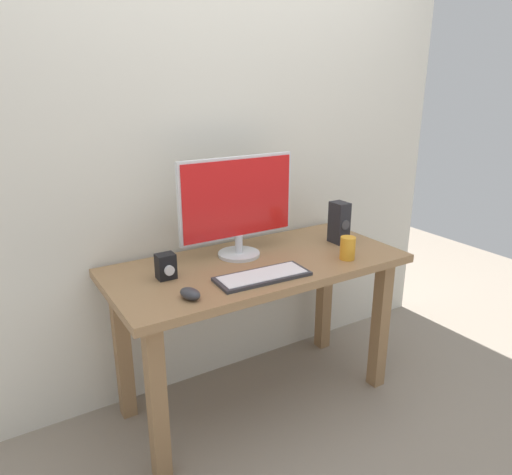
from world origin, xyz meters
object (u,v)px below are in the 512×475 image
Objects in this scene: monitor at (237,204)px; audio_controller at (166,266)px; mouse at (190,294)px; desk at (258,286)px; coffee_mug at (348,248)px; keyboard_primary at (262,276)px; speaker_right at (339,223)px.

monitor reaches higher than audio_controller.
mouse is at bearing -140.63° from monitor.
desk is 0.46m from coffee_mug.
monitor is 5.38× the size of audio_controller.
monitor is at bearing 12.24° from audio_controller.
mouse reaches higher than keyboard_primary.
keyboard_primary is 0.41m from audio_controller.
monitor is 0.56m from mouse.
mouse is 0.81m from coffee_mug.
speaker_right is (0.50, 0.02, 0.23)m from desk.
keyboard_primary is 0.35m from mouse.
keyboard_primary is at bearing -161.89° from speaker_right.
desk is at bearing -5.11° from audio_controller.
audio_controller is (-0.43, 0.04, 0.18)m from desk.
desk is 0.49m from mouse.
audio_controller is (-0.40, -0.09, -0.20)m from monitor.
coffee_mug is (0.41, -0.31, -0.20)m from monitor.
desk is 0.55m from speaker_right.
monitor is 5.42× the size of coffee_mug.
mouse is 0.96m from speaker_right.
desk is at bearing 64.02° from keyboard_primary.
speaker_right reaches higher than audio_controller.
monitor is at bearing 142.69° from coffee_mug.
keyboard_primary is at bearing -115.98° from desk.
monitor is 6.01× the size of mouse.
monitor reaches higher than keyboard_primary.
coffee_mug is (0.81, -0.23, -0.00)m from audio_controller.
speaker_right is (0.93, 0.22, 0.08)m from mouse.
desk is 3.32× the size of keyboard_primary.
mouse is at bearing -155.20° from desk.
speaker_right is at bearing 18.11° from keyboard_primary.
monitor reaches higher than desk.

